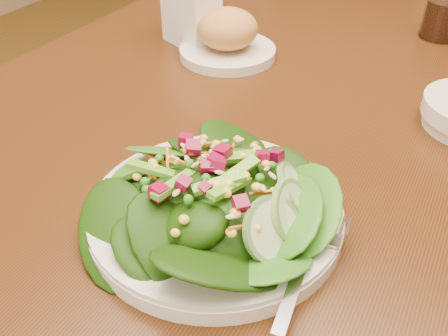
% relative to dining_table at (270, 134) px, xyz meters
% --- Properties ---
extents(dining_table, '(0.90, 1.40, 0.75)m').
position_rel_dining_table_xyz_m(dining_table, '(0.00, 0.00, 0.00)').
color(dining_table, '#47210E').
rests_on(dining_table, ground_plane).
extents(chair_far, '(0.60, 0.60, 0.98)m').
position_rel_dining_table_xyz_m(chair_far, '(-0.16, 0.92, -0.13)').
color(chair_far, '#462B15').
rests_on(chair_far, ground_plane).
extents(salad_plate, '(0.28, 0.28, 0.08)m').
position_rel_dining_table_xyz_m(salad_plate, '(0.09, -0.34, 0.13)').
color(salad_plate, silver).
rests_on(salad_plate, dining_table).
extents(bread_plate, '(0.17, 0.17, 0.09)m').
position_rel_dining_table_xyz_m(bread_plate, '(-0.12, 0.06, 0.14)').
color(bread_plate, silver).
rests_on(bread_plate, dining_table).
extents(drinking_glass, '(0.08, 0.08, 0.14)m').
position_rel_dining_table_xyz_m(drinking_glass, '(0.21, 0.34, 0.16)').
color(drinking_glass, silver).
rests_on(drinking_glass, dining_table).
extents(napkin_holder, '(0.13, 0.10, 0.15)m').
position_rel_dining_table_xyz_m(napkin_holder, '(-0.20, 0.08, 0.18)').
color(napkin_holder, white).
rests_on(napkin_holder, dining_table).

